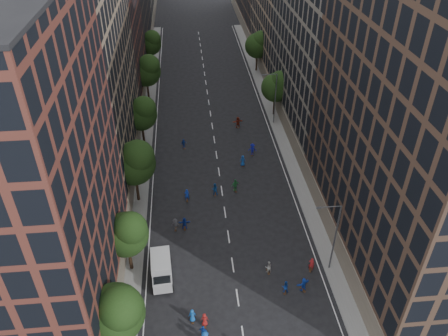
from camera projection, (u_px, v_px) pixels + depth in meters
name	position (u px, v px, depth m)	size (l,w,h in m)	color
ground	(215.00, 141.00, 70.43)	(240.00, 240.00, 0.00)	black
sidewalk_left	(142.00, 122.00, 75.56)	(4.00, 105.00, 0.15)	slate
sidewalk_right	(279.00, 115.00, 77.42)	(4.00, 105.00, 0.15)	slate
bldg_left_a	(14.00, 181.00, 36.71)	(14.00, 22.00, 30.00)	#5C2C23
bldg_left_b	(66.00, 55.00, 55.10)	(14.00, 26.00, 34.00)	#8A735A
bldg_left_c	(96.00, 24.00, 75.55)	(14.00, 20.00, 28.00)	#5C2C23
bldg_right_a	(433.00, 107.00, 41.19)	(14.00, 30.00, 36.00)	#493327
bldg_right_b	(337.00, 28.00, 65.66)	(14.00, 28.00, 33.00)	#6A6357
tree_left_0	(116.00, 312.00, 36.72)	(5.20, 5.20, 8.83)	black
tree_left_1	(127.00, 233.00, 45.10)	(4.80, 4.80, 8.21)	black
tree_left_2	(135.00, 162.00, 54.39)	(5.60, 5.60, 9.45)	black
tree_left_3	(142.00, 113.00, 66.11)	(5.00, 5.00, 8.58)	black
tree_left_4	(147.00, 70.00, 78.96)	(5.40, 5.40, 9.08)	black
tree_left_5	(151.00, 42.00, 92.24)	(4.80, 4.80, 8.33)	black
tree_right_a	(277.00, 86.00, 74.46)	(5.00, 5.00, 8.39)	black
tree_right_b	(258.00, 44.00, 90.55)	(5.20, 5.20, 8.83)	black
streetlamp_near	(334.00, 234.00, 45.46)	(2.64, 0.22, 9.06)	#595B60
streetlamp_far	(274.00, 96.00, 72.33)	(2.64, 0.22, 9.06)	#595B60
cargo_van	(161.00, 269.00, 46.58)	(2.54, 4.87, 2.52)	#BBBBBD
skater_0	(192.00, 316.00, 42.47)	(0.75, 0.49, 1.54)	blue
skater_2	(285.00, 287.00, 45.35)	(0.74, 0.58, 1.53)	#123898
skater_4	(203.00, 332.00, 40.97)	(0.93, 0.39, 1.58)	#133BA2
skater_5	(304.00, 285.00, 45.52)	(1.54, 0.49, 1.66)	#153BB2
skater_6	(205.00, 320.00, 42.08)	(0.76, 0.49, 1.55)	maroon
skater_7	(311.00, 264.00, 47.77)	(0.63, 0.41, 1.72)	#A91C1E
skater_8	(268.00, 267.00, 47.56)	(0.74, 0.58, 1.52)	#ADADA9
skater_9	(175.00, 224.00, 53.11)	(1.03, 0.59, 1.59)	#3A3A3F
skater_10	(235.00, 186.00, 59.24)	(1.11, 0.46, 1.90)	#216F34
skater_11	(184.00, 224.00, 53.24)	(1.48, 0.47, 1.60)	navy
skater_12	(243.00, 161.00, 64.29)	(0.82, 0.54, 1.69)	#124198
skater_13	(187.00, 195.00, 57.61)	(0.66, 0.43, 1.81)	#1534AB
skater_14	(215.00, 189.00, 58.65)	(0.86, 0.67, 1.77)	navy
skater_15	(252.00, 150.00, 66.62)	(1.24, 0.71, 1.92)	#121796
skater_16	(184.00, 144.00, 68.31)	(0.90, 0.38, 1.54)	#153EB1
skater_17	(238.00, 122.00, 73.51)	(1.80, 0.57, 1.94)	maroon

